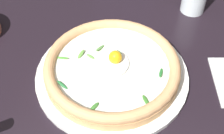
# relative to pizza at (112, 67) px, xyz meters

# --- Properties ---
(ground_plane) EXTENTS (2.40, 2.40, 0.03)m
(ground_plane) POSITION_rel_pizza_xyz_m (-0.02, 0.03, -0.05)
(ground_plane) COLOR black
(ground_plane) RESTS_ON ground
(pizza_plate) EXTENTS (0.34, 0.34, 0.01)m
(pizza_plate) POSITION_rel_pizza_xyz_m (-0.00, 0.00, -0.03)
(pizza_plate) COLOR white
(pizza_plate) RESTS_ON ground
(pizza) EXTENTS (0.29, 0.29, 0.05)m
(pizza) POSITION_rel_pizza_xyz_m (0.00, 0.00, 0.00)
(pizza) COLOR tan
(pizza) RESTS_ON pizza_plate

